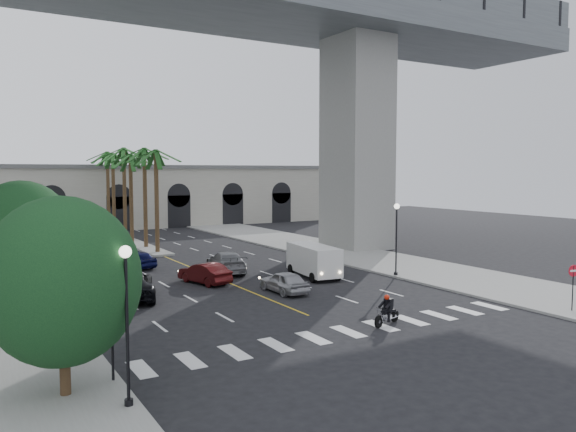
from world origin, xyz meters
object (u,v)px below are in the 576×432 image
at_px(cargo_van, 314,260).
at_px(traffic_signal_far, 89,295).
at_px(lamp_post_left_far, 41,241).
at_px(do_not_enter_sign, 573,278).
at_px(traffic_signal_near, 112,316).
at_px(car_a, 284,282).
at_px(car_c, 130,285).
at_px(car_b, 205,273).
at_px(car_e, 137,259).
at_px(car_d, 226,262).
at_px(motorcycle_rider, 388,311).
at_px(lamp_post_right, 396,233).
at_px(lamp_post_left_near, 127,312).

bearing_deg(cargo_van, traffic_signal_far, -143.90).
relative_size(lamp_post_left_far, do_not_enter_sign, 2.01).
bearing_deg(traffic_signal_near, car_a, 37.68).
relative_size(car_a, car_c, 0.68).
bearing_deg(car_b, car_c, 5.72).
xyz_separation_m(car_e, do_not_enter_sign, (16.33, -26.25, 1.23)).
xyz_separation_m(traffic_signal_near, car_d, (12.80, 18.39, -1.71)).
distance_m(lamp_post_left_far, cargo_van, 18.42).
height_order(traffic_signal_near, do_not_enter_sign, traffic_signal_near).
bearing_deg(lamp_post_left_far, do_not_enter_sign, -41.05).
height_order(traffic_signal_far, cargo_van, traffic_signal_far).
distance_m(motorcycle_rider, car_d, 17.40).
bearing_deg(car_a, car_d, -89.04).
distance_m(lamp_post_right, do_not_enter_sign, 12.97).
relative_size(lamp_post_left_near, car_c, 0.90).
distance_m(motorcycle_rider, do_not_enter_sign, 10.71).
distance_m(traffic_signal_far, motorcycle_rider, 14.20).
distance_m(lamp_post_left_far, traffic_signal_far, 14.52).
bearing_deg(motorcycle_rider, car_c, 110.25).
xyz_separation_m(lamp_post_left_near, traffic_signal_far, (0.10, 6.50, -0.71)).
height_order(lamp_post_left_far, car_d, lamp_post_left_far).
bearing_deg(do_not_enter_sign, car_c, 153.41).
distance_m(traffic_signal_near, car_b, 18.31).
bearing_deg(motorcycle_rider, car_b, 87.58).
relative_size(car_a, cargo_van, 0.72).
height_order(lamp_post_right, traffic_signal_far, lamp_post_right).
bearing_deg(car_e, lamp_post_right, 125.07).
bearing_deg(lamp_post_left_far, lamp_post_left_near, -90.00).
bearing_deg(traffic_signal_near, motorcycle_rider, 4.22).
height_order(traffic_signal_far, car_a, traffic_signal_far).
height_order(motorcycle_rider, car_a, motorcycle_rider).
bearing_deg(motorcycle_rider, car_d, 75.32).
bearing_deg(car_a, lamp_post_left_near, 43.00).
distance_m(car_b, car_e, 8.83).
bearing_deg(lamp_post_right, traffic_signal_near, -155.18).
bearing_deg(traffic_signal_near, car_b, 57.47).
relative_size(car_b, car_c, 0.73).
xyz_separation_m(car_d, do_not_enter_sign, (11.05, -20.74, 1.13)).
relative_size(car_a, car_e, 1.00).
xyz_separation_m(traffic_signal_near, cargo_van, (17.52, 13.49, -1.23)).
height_order(car_c, car_e, car_c).
relative_size(car_d, car_e, 1.35).
xyz_separation_m(lamp_post_left_far, traffic_signal_far, (0.10, -14.50, -0.71)).
relative_size(motorcycle_rider, car_c, 0.35).
bearing_deg(traffic_signal_far, lamp_post_left_near, -90.88).
xyz_separation_m(lamp_post_left_near, car_b, (9.90, 17.86, -2.51)).
relative_size(lamp_post_right, car_d, 0.97).
distance_m(lamp_post_right, traffic_signal_near, 25.02).
xyz_separation_m(lamp_post_left_near, motorcycle_rider, (13.86, 3.51, -2.52)).
bearing_deg(cargo_van, do_not_enter_sign, -60.60).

